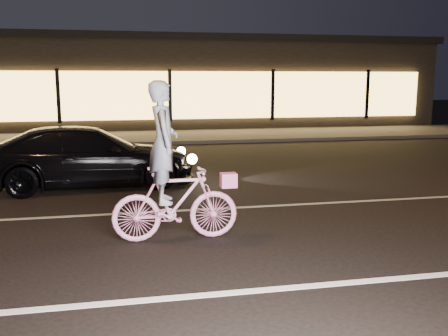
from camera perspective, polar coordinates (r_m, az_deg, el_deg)
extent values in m
plane|color=black|center=(7.06, 5.75, -8.53)|extent=(90.00, 90.00, 0.00)
cube|color=silver|center=(5.74, 10.31, -13.09)|extent=(60.00, 0.12, 0.01)
cube|color=gray|center=(8.91, 1.92, -4.52)|extent=(60.00, 0.10, 0.01)
cube|color=#383533|center=(19.61, -5.60, 3.60)|extent=(30.00, 4.00, 0.12)
cube|color=black|center=(25.46, -7.12, 9.41)|extent=(25.00, 8.00, 4.00)
cube|color=black|center=(25.53, -7.22, 14.02)|extent=(25.40, 8.40, 0.30)
cube|color=#FBC258|center=(21.39, -6.21, 8.25)|extent=(23.00, 0.15, 2.00)
cube|color=black|center=(21.36, -18.41, 7.80)|extent=(0.15, 0.08, 2.20)
cube|color=black|center=(21.31, -6.19, 8.25)|extent=(0.15, 0.08, 2.20)
cube|color=black|center=(22.19, 5.58, 8.33)|extent=(0.15, 0.08, 2.20)
cube|color=black|center=(23.90, 16.05, 8.11)|extent=(0.15, 0.08, 2.20)
imported|color=#FF3390|center=(7.05, -5.58, -4.04)|extent=(1.78, 0.50, 1.07)
imported|color=white|center=(6.87, -6.97, 2.92)|extent=(0.40, 0.61, 1.68)
cube|color=#F03B92|center=(7.10, 0.52, -1.40)|extent=(0.22, 0.18, 0.20)
imported|color=black|center=(10.92, -15.24, 1.25)|extent=(4.56, 2.15, 1.28)
sphere|color=#FFF2BF|center=(11.73, -4.93, 1.89)|extent=(0.21, 0.21, 0.21)
sphere|color=#FFF2BF|center=(10.59, -3.67, 1.03)|extent=(0.21, 0.21, 0.21)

